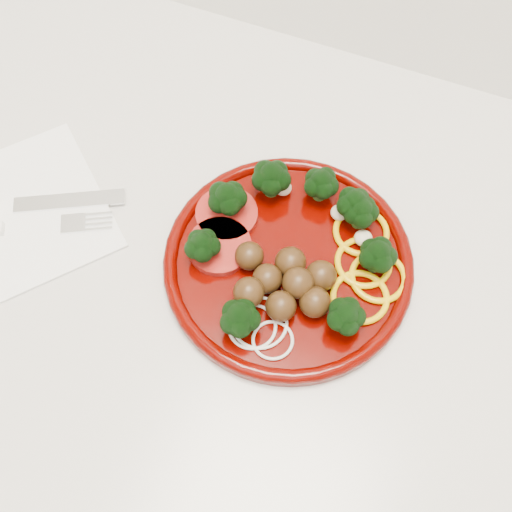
% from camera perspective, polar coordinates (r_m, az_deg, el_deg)
% --- Properties ---
extents(counter, '(2.40, 0.60, 0.90)m').
position_cam_1_polar(counter, '(1.06, 7.38, -14.10)').
color(counter, beige).
rests_on(counter, ground).
extents(plate, '(0.25, 0.25, 0.05)m').
position_cam_1_polar(plate, '(0.62, 3.28, -0.23)').
color(plate, '#410200').
rests_on(plate, counter).
extents(napkin, '(0.25, 0.25, 0.00)m').
position_cam_1_polar(napkin, '(0.71, -20.51, 3.41)').
color(napkin, white).
rests_on(napkin, counter).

